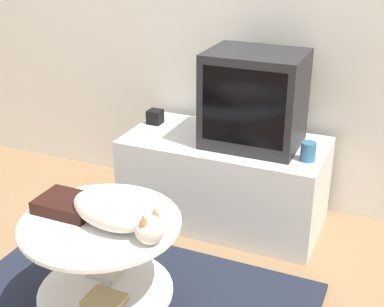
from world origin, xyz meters
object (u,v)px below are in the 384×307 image
at_px(speaker, 155,117).
at_px(dvd_box, 68,204).
at_px(cat, 114,212).
at_px(tv, 254,99).

height_order(speaker, dvd_box, speaker).
bearing_deg(dvd_box, cat, -8.00).
relative_size(tv, dvd_box, 2.01).
height_order(tv, cat, tv).
xyz_separation_m(dvd_box, cat, (0.25, -0.03, 0.04)).
distance_m(tv, dvd_box, 1.13).
distance_m(tv, speaker, 0.66).
xyz_separation_m(speaker, dvd_box, (0.13, -1.06, -0.02)).
relative_size(tv, cat, 0.86).
bearing_deg(tv, cat, -103.73).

